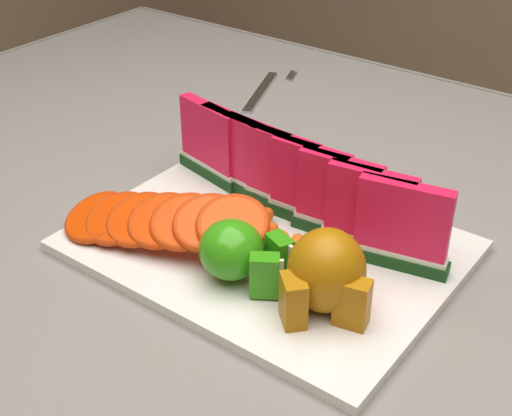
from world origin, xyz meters
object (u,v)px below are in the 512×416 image
at_px(platter, 267,246).
at_px(fork, 264,90).
at_px(pear_cluster, 326,274).
at_px(apple_cluster, 238,252).

distance_m(platter, fork, 0.45).
distance_m(platter, pear_cluster, 0.13).
bearing_deg(pear_cluster, fork, 132.13).
height_order(pear_cluster, fork, pear_cluster).
xyz_separation_m(pear_cluster, fork, (-0.38, 0.42, -0.05)).
xyz_separation_m(platter, pear_cluster, (0.11, -0.06, 0.04)).
height_order(platter, fork, platter).
bearing_deg(fork, pear_cluster, -47.87).
xyz_separation_m(platter, fork, (-0.27, 0.36, -0.00)).
xyz_separation_m(platter, apple_cluster, (0.02, -0.07, 0.04)).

